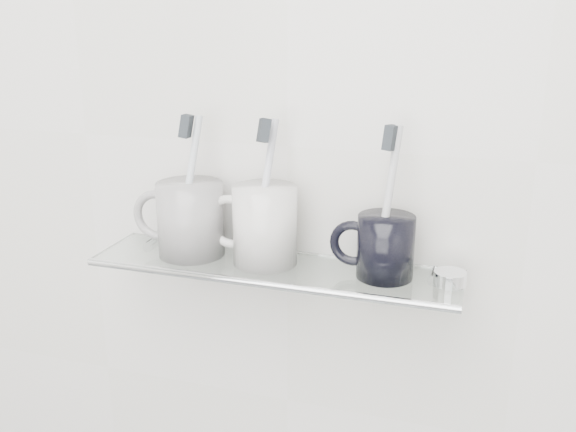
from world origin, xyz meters
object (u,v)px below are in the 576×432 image
at_px(shelf_glass, 273,268).
at_px(mug_left, 191,219).
at_px(mug_center, 265,225).
at_px(mug_right, 386,247).

bearing_deg(shelf_glass, mug_left, 177.67).
xyz_separation_m(mug_left, mug_center, (0.11, 0.00, 0.00)).
bearing_deg(mug_center, mug_right, 0.80).
height_order(mug_left, mug_right, mug_left).
bearing_deg(shelf_glass, mug_right, 1.92).
xyz_separation_m(shelf_glass, mug_center, (-0.01, 0.00, 0.06)).
height_order(shelf_glass, mug_left, mug_left).
bearing_deg(mug_right, mug_left, 173.00).
distance_m(mug_left, mug_right, 0.27).
xyz_separation_m(shelf_glass, mug_right, (0.15, 0.00, 0.04)).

